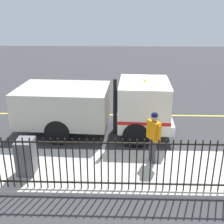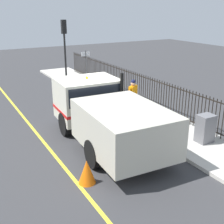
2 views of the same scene
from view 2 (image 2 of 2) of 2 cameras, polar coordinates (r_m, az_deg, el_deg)
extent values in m
plane|color=#38383A|center=(13.16, -4.13, -2.75)|extent=(55.29, 55.29, 0.00)
cube|color=beige|center=(14.42, 5.64, -0.48)|extent=(2.48, 25.13, 0.13)
cube|color=yellow|center=(12.44, -13.76, -4.65)|extent=(0.12, 22.62, 0.01)
cube|color=silver|center=(12.57, -4.76, 2.59)|extent=(2.55, 2.01, 1.70)
cube|color=black|center=(12.46, -4.81, 4.24)|extent=(2.36, 2.04, 0.75)
cube|color=beige|center=(9.90, 2.27, -3.06)|extent=(2.63, 3.66, 1.40)
cube|color=silver|center=(13.69, -6.30, 0.89)|extent=(2.34, 0.32, 0.36)
cube|color=red|center=(12.68, -4.71, 0.97)|extent=(2.58, 2.03, 0.12)
cylinder|color=black|center=(12.25, -8.96, -2.28)|extent=(0.35, 0.97, 0.96)
cylinder|color=black|center=(13.03, 0.34, -0.67)|extent=(0.35, 0.97, 0.96)
cylinder|color=black|center=(9.76, -3.56, -7.99)|extent=(0.35, 0.97, 0.96)
cylinder|color=black|center=(10.72, 7.44, -5.47)|extent=(0.35, 0.97, 0.96)
sphere|color=orange|center=(12.33, -4.88, 6.60)|extent=(0.12, 0.12, 0.12)
cylinder|color=black|center=(12.05, 1.87, 2.75)|extent=(0.14, 0.14, 2.04)
cube|color=orange|center=(13.83, 4.05, 3.83)|extent=(0.53, 0.42, 0.61)
sphere|color=tan|center=(13.73, 4.09, 5.49)|extent=(0.22, 0.22, 0.22)
sphere|color=#14193F|center=(13.71, 4.10, 5.81)|extent=(0.21, 0.21, 0.21)
cylinder|color=#3F3F47|center=(14.12, 4.15, 1.13)|extent=(0.12, 0.12, 0.81)
cylinder|color=#3F3F47|center=(13.97, 3.81, 0.94)|extent=(0.12, 0.12, 0.81)
cylinder|color=orange|center=(14.07, 4.58, 3.96)|extent=(0.09, 0.09, 0.58)
cylinder|color=orange|center=(13.61, 3.50, 3.44)|extent=(0.09, 0.09, 0.58)
cylinder|color=black|center=(12.10, 20.54, -1.52)|extent=(0.04, 0.04, 1.53)
cylinder|color=black|center=(12.21, 19.88, -1.25)|extent=(0.04, 0.04, 1.53)
cylinder|color=black|center=(12.32, 19.23, -0.98)|extent=(0.04, 0.04, 1.53)
cylinder|color=black|center=(12.43, 18.59, -0.72)|extent=(0.04, 0.04, 1.53)
cylinder|color=black|center=(12.55, 17.97, -0.46)|extent=(0.04, 0.04, 1.53)
cylinder|color=black|center=(12.67, 17.36, -0.21)|extent=(0.04, 0.04, 1.53)
cylinder|color=black|center=(12.79, 16.76, 0.03)|extent=(0.04, 0.04, 1.53)
cylinder|color=black|center=(12.91, 16.17, 0.28)|extent=(0.04, 0.04, 1.53)
cylinder|color=black|center=(13.03, 15.59, 0.51)|extent=(0.04, 0.04, 1.53)
cylinder|color=black|center=(13.16, 15.02, 0.75)|extent=(0.04, 0.04, 1.53)
cylinder|color=black|center=(13.28, 14.46, 0.98)|extent=(0.04, 0.04, 1.53)
cylinder|color=black|center=(13.41, 13.92, 1.20)|extent=(0.04, 0.04, 1.53)
cylinder|color=black|center=(13.54, 13.38, 1.42)|extent=(0.04, 0.04, 1.53)
cylinder|color=black|center=(13.67, 12.86, 1.64)|extent=(0.04, 0.04, 1.53)
cylinder|color=black|center=(13.80, 12.34, 1.85)|extent=(0.04, 0.04, 1.53)
cylinder|color=black|center=(13.93, 11.83, 2.05)|extent=(0.04, 0.04, 1.53)
cylinder|color=black|center=(14.06, 11.33, 2.26)|extent=(0.04, 0.04, 1.53)
cylinder|color=black|center=(14.20, 10.85, 2.46)|extent=(0.04, 0.04, 1.53)
cylinder|color=black|center=(14.34, 10.37, 2.65)|extent=(0.04, 0.04, 1.53)
cylinder|color=black|center=(14.47, 9.90, 2.84)|extent=(0.04, 0.04, 1.53)
cylinder|color=black|center=(14.61, 9.44, 3.03)|extent=(0.04, 0.04, 1.53)
cylinder|color=black|center=(14.75, 8.98, 3.21)|extent=(0.04, 0.04, 1.53)
cylinder|color=black|center=(14.89, 8.54, 3.39)|extent=(0.04, 0.04, 1.53)
cylinder|color=black|center=(15.03, 8.10, 3.57)|extent=(0.04, 0.04, 1.53)
cylinder|color=black|center=(15.18, 7.67, 3.74)|extent=(0.04, 0.04, 1.53)
cylinder|color=black|center=(15.32, 7.25, 3.91)|extent=(0.04, 0.04, 1.53)
cylinder|color=black|center=(15.46, 6.84, 4.08)|extent=(0.04, 0.04, 1.53)
cylinder|color=black|center=(15.61, 6.44, 4.24)|extent=(0.04, 0.04, 1.53)
cylinder|color=black|center=(15.76, 6.04, 4.40)|extent=(0.04, 0.04, 1.53)
cylinder|color=black|center=(15.90, 5.65, 4.56)|extent=(0.04, 0.04, 1.53)
cylinder|color=black|center=(16.05, 5.26, 4.71)|extent=(0.04, 0.04, 1.53)
cylinder|color=black|center=(16.20, 4.89, 4.86)|extent=(0.04, 0.04, 1.53)
cylinder|color=black|center=(16.35, 4.52, 5.01)|extent=(0.04, 0.04, 1.53)
cylinder|color=black|center=(16.50, 4.15, 5.16)|extent=(0.04, 0.04, 1.53)
cylinder|color=black|center=(16.65, 3.80, 5.30)|extent=(0.04, 0.04, 1.53)
cylinder|color=black|center=(16.80, 3.45, 5.44)|extent=(0.04, 0.04, 1.53)
cylinder|color=black|center=(16.96, 3.10, 5.57)|extent=(0.04, 0.04, 1.53)
cylinder|color=black|center=(17.11, 2.76, 5.71)|extent=(0.04, 0.04, 1.53)
cylinder|color=black|center=(17.26, 2.43, 5.84)|extent=(0.04, 0.04, 1.53)
cylinder|color=black|center=(17.42, 2.10, 5.97)|extent=(0.04, 0.04, 1.53)
cylinder|color=black|center=(17.57, 1.78, 6.09)|extent=(0.04, 0.04, 1.53)
cylinder|color=black|center=(17.73, 1.47, 6.22)|extent=(0.04, 0.04, 1.53)
cylinder|color=black|center=(17.89, 1.15, 6.34)|extent=(0.04, 0.04, 1.53)
cylinder|color=black|center=(18.04, 0.85, 6.46)|extent=(0.04, 0.04, 1.53)
cylinder|color=black|center=(18.20, 0.55, 6.58)|extent=(0.04, 0.04, 1.53)
cylinder|color=black|center=(18.36, 0.25, 6.69)|extent=(0.04, 0.04, 1.53)
cylinder|color=black|center=(18.52, -0.04, 6.80)|extent=(0.04, 0.04, 1.53)
cylinder|color=black|center=(18.68, -0.32, 6.91)|extent=(0.04, 0.04, 1.53)
cylinder|color=black|center=(18.84, -0.60, 7.02)|extent=(0.04, 0.04, 1.53)
cylinder|color=black|center=(19.00, -0.88, 7.13)|extent=(0.04, 0.04, 1.53)
cylinder|color=black|center=(19.16, -1.15, 7.23)|extent=(0.04, 0.04, 1.53)
cylinder|color=black|center=(19.32, -1.42, 7.34)|extent=(0.04, 0.04, 1.53)
cylinder|color=black|center=(19.48, -1.68, 7.44)|extent=(0.04, 0.04, 1.53)
cylinder|color=black|center=(19.64, -1.94, 7.54)|extent=(0.04, 0.04, 1.53)
cylinder|color=black|center=(19.81, -2.19, 7.63)|extent=(0.04, 0.04, 1.53)
cylinder|color=black|center=(19.97, -2.44, 7.73)|extent=(0.04, 0.04, 1.53)
cylinder|color=black|center=(20.13, -2.69, 7.82)|extent=(0.04, 0.04, 1.53)
cylinder|color=black|center=(20.30, -2.93, 7.91)|extent=(0.04, 0.04, 1.53)
cylinder|color=black|center=(20.46, -3.17, 8.00)|extent=(0.04, 0.04, 1.53)
cylinder|color=black|center=(20.62, -3.41, 8.09)|extent=(0.04, 0.04, 1.53)
cylinder|color=black|center=(20.79, -3.64, 8.18)|extent=(0.04, 0.04, 1.53)
cylinder|color=black|center=(20.96, -3.87, 8.27)|extent=(0.04, 0.04, 1.53)
cylinder|color=black|center=(21.12, -4.09, 8.35)|extent=(0.04, 0.04, 1.53)
cylinder|color=black|center=(21.29, -4.31, 8.43)|extent=(0.04, 0.04, 1.53)
cylinder|color=black|center=(21.45, -4.53, 8.52)|extent=(0.04, 0.04, 1.53)
cylinder|color=black|center=(21.62, -4.74, 8.60)|extent=(0.04, 0.04, 1.53)
cylinder|color=black|center=(21.79, -4.96, 8.68)|extent=(0.04, 0.04, 1.53)
cylinder|color=black|center=(21.96, -5.16, 8.75)|extent=(0.04, 0.04, 1.53)
cylinder|color=black|center=(22.12, -5.37, 8.83)|extent=(0.04, 0.04, 1.53)
cylinder|color=black|center=(22.29, -5.57, 8.90)|extent=(0.04, 0.04, 1.53)
cylinder|color=black|center=(22.46, -5.77, 8.98)|extent=(0.04, 0.04, 1.53)
cylinder|color=black|center=(22.63, -5.97, 9.05)|extent=(0.04, 0.04, 1.53)
cylinder|color=black|center=(22.80, -6.16, 9.12)|extent=(0.04, 0.04, 1.53)
cylinder|color=black|center=(22.97, -6.35, 9.19)|extent=(0.04, 0.04, 1.53)
cylinder|color=black|center=(23.14, -6.54, 9.26)|extent=(0.04, 0.04, 1.53)
cylinder|color=black|center=(23.31, -6.72, 9.33)|extent=(0.04, 0.04, 1.53)
cylinder|color=black|center=(23.48, -6.91, 9.40)|extent=(0.04, 0.04, 1.53)
cylinder|color=black|center=(23.65, -7.09, 9.46)|extent=(0.04, 0.04, 1.53)
cylinder|color=black|center=(23.82, -7.26, 9.53)|extent=(0.04, 0.04, 1.53)
cube|color=black|center=(14.59, 9.12, 5.64)|extent=(0.04, 21.36, 0.04)
cube|color=black|center=(14.92, 8.87, 1.07)|extent=(0.04, 21.36, 0.04)
cylinder|color=black|center=(19.67, -9.01, 11.14)|extent=(0.12, 0.12, 4.11)
cube|color=black|center=(19.50, -9.27, 15.88)|extent=(0.32, 0.24, 0.85)
sphere|color=red|center=(19.49, -9.31, 16.63)|extent=(0.16, 0.16, 0.16)
sphere|color=yellow|center=(19.50, -9.27, 15.88)|extent=(0.16, 0.16, 0.16)
sphere|color=green|center=(19.52, -9.23, 15.13)|extent=(0.16, 0.16, 0.16)
cube|color=slate|center=(11.71, 17.49, -3.04)|extent=(0.62, 0.50, 1.08)
cone|color=orange|center=(8.99, -4.85, -11.37)|extent=(0.52, 0.52, 0.75)
cylinder|color=#4C4C4C|center=(16.96, -4.99, 7.37)|extent=(0.06, 0.06, 2.59)
cube|color=white|center=(16.76, -5.10, 11.04)|extent=(0.50, 0.04, 0.24)
camera|label=1|loc=(18.40, 28.76, 16.84)|focal=45.02mm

